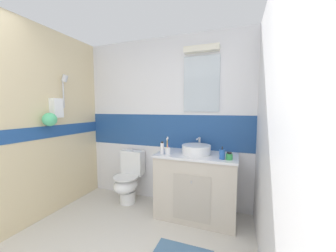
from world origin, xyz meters
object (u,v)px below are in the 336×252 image
soap_dispenser (222,154)px  hair_gel_jar (229,156)px  deodorant_spray_can (162,148)px  sink_basin (196,149)px  toilet (129,179)px  toothbrush_cup (168,150)px

soap_dispenser → hair_gel_jar: soap_dispenser is taller
hair_gel_jar → deodorant_spray_can: bearing=-179.5°
sink_basin → soap_dispenser: size_ratio=2.74×
soap_dispenser → toilet: bearing=172.2°
sink_basin → hair_gel_jar: size_ratio=4.74×
toothbrush_cup → soap_dispenser: bearing=0.5°
sink_basin → toothbrush_cup: toothbrush_cup is taller
sink_basin → soap_dispenser: bearing=-26.2°
toothbrush_cup → deodorant_spray_can: (-0.08, 0.01, 0.02)m
toilet → soap_dispenser: 1.51m
sink_basin → hair_gel_jar: (0.42, -0.16, -0.02)m
toilet → toothbrush_cup: 0.92m
soap_dispenser → sink_basin: bearing=153.8°
sink_basin → toilet: size_ratio=0.53×
toothbrush_cup → deodorant_spray_can: bearing=175.0°
soap_dispenser → deodorant_spray_can: 0.76m
sink_basin → soap_dispenser: 0.38m
toothbrush_cup → toilet: bearing=164.7°
soap_dispenser → hair_gel_jar: size_ratio=1.73×
hair_gel_jar → toilet: bearing=173.0°
toothbrush_cup → deodorant_spray_can: size_ratio=1.41×
sink_basin → toothbrush_cup: bearing=-152.6°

